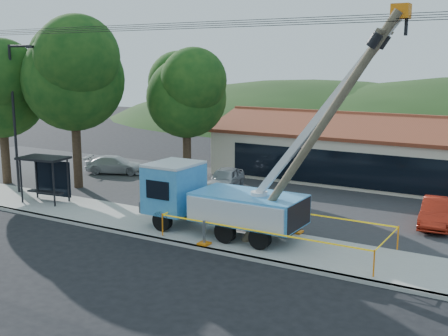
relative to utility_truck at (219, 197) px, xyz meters
name	(u,v)px	position (x,y,z in m)	size (l,w,h in m)	color
ground	(148,259)	(-0.83, -4.22, -1.85)	(120.00, 120.00, 0.00)	black
curb	(178,244)	(-0.83, -2.12, -1.77)	(60.00, 0.25, 0.15)	#9D9B92
sidewalk	(201,233)	(-0.83, -0.22, -1.77)	(60.00, 4.00, 0.15)	#9D9B92
parking_lot	(275,198)	(-0.83, 7.78, -1.80)	(60.00, 12.00, 0.10)	#28282B
strip_mall	(381,155)	(3.17, 15.76, 0.03)	(22.50, 8.53, 4.67)	beige
streetlight	(16,108)	(-14.61, 0.78, 3.46)	(2.13, 0.22, 9.00)	black
tree_west_near	(73,70)	(-12.83, 3.78, 5.68)	(7.56, 6.72, 10.80)	#332316
tree_west_far	(0,85)	(-17.83, 2.28, 4.69)	(6.84, 6.08, 9.48)	#332316
tree_lot	(186,90)	(-7.83, 8.78, 4.36)	(6.30, 5.60, 8.94)	#332316
hill_west	(313,121)	(-15.83, 50.78, -1.85)	(78.40, 56.00, 28.00)	#183212
utility_truck	(219,197)	(0.00, 0.00, 0.00)	(11.96, 4.15, 9.93)	black
leaning_pole	(321,127)	(5.08, -0.49, 3.62)	(6.52, 1.93, 9.86)	brown
bus_shelter	(46,169)	(-11.54, 0.09, 0.21)	(2.90, 2.02, 2.60)	black
caution_tape	(276,226)	(2.91, 0.06, -0.93)	(9.84, 3.60, 1.04)	orange
car_silver	(225,192)	(-4.29, 7.76, -1.85)	(1.71, 4.24, 1.45)	#ACAFB3
car_red	(437,228)	(8.54, 6.55, -1.85)	(1.43, 4.11, 1.35)	#A32010
car_white	(116,175)	(-13.89, 8.49, -1.85)	(1.75, 4.30, 1.25)	silver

